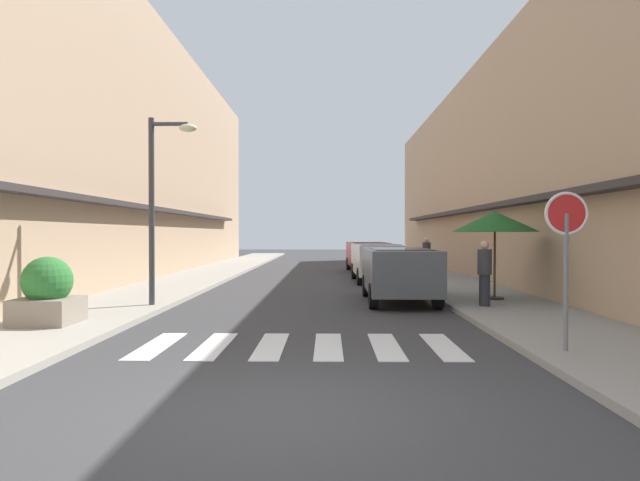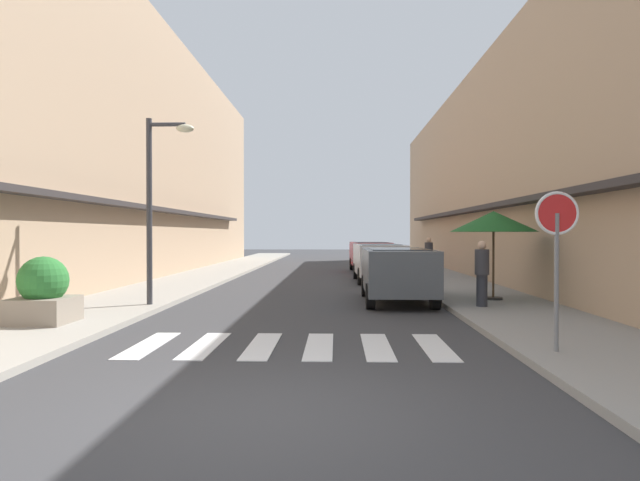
% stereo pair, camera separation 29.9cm
% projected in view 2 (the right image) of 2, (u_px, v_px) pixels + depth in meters
% --- Properties ---
extents(ground_plane, '(87.80, 87.80, 0.00)m').
position_uv_depth(ground_plane, '(317.00, 281.00, 21.56)').
color(ground_plane, '#38383A').
extents(sidewalk_left, '(2.86, 55.87, 0.12)m').
position_uv_depth(sidewalk_left, '(195.00, 279.00, 21.71)').
color(sidewalk_left, '#9E998E').
rests_on(sidewalk_left, ground_plane).
extents(sidewalk_right, '(2.86, 55.87, 0.12)m').
position_uv_depth(sidewalk_right, '(442.00, 280.00, 21.42)').
color(sidewalk_right, gray).
rests_on(sidewalk_right, ground_plane).
extents(building_row_left, '(5.50, 37.92, 10.64)m').
position_uv_depth(building_row_left, '(107.00, 151.00, 22.76)').
color(building_row_left, tan).
rests_on(building_row_left, ground_plane).
extents(building_row_right, '(5.50, 37.92, 8.64)m').
position_uv_depth(building_row_right, '(534.00, 174.00, 22.24)').
color(building_row_right, tan).
rests_on(building_row_right, ground_plane).
extents(crosswalk, '(5.20, 2.20, 0.01)m').
position_uv_depth(crosswalk, '(291.00, 346.00, 9.05)').
color(crosswalk, silver).
rests_on(crosswalk, ground_plane).
extents(parked_car_near, '(1.83, 4.15, 1.47)m').
position_uv_depth(parked_car_near, '(397.00, 269.00, 14.79)').
color(parked_car_near, '#4C5156').
rests_on(parked_car_near, ground_plane).
extents(parked_car_mid, '(1.90, 4.29, 1.47)m').
position_uv_depth(parked_car_mid, '(379.00, 258.00, 21.19)').
color(parked_car_mid, silver).
rests_on(parked_car_mid, ground_plane).
extents(parked_car_far, '(1.96, 4.17, 1.47)m').
position_uv_depth(parked_car_far, '(370.00, 253.00, 26.76)').
color(parked_car_far, maroon).
rests_on(parked_car_far, ground_plane).
extents(round_street_sign, '(0.65, 0.07, 2.37)m').
position_uv_depth(round_street_sign, '(557.00, 229.00, 8.08)').
color(round_street_sign, slate).
rests_on(round_street_sign, sidewalk_right).
extents(street_lamp, '(1.19, 0.28, 4.59)m').
position_uv_depth(street_lamp, '(158.00, 189.00, 13.48)').
color(street_lamp, '#38383D').
rests_on(street_lamp, sidewalk_left).
extents(cafe_umbrella, '(2.28, 2.28, 2.35)m').
position_uv_depth(cafe_umbrella, '(493.00, 222.00, 14.50)').
color(cafe_umbrella, '#262626').
rests_on(cafe_umbrella, sidewalk_right).
extents(planter_corner, '(1.10, 1.10, 1.30)m').
position_uv_depth(planter_corner, '(43.00, 293.00, 10.69)').
color(planter_corner, gray).
rests_on(planter_corner, sidewalk_left).
extents(pedestrian_walking_near, '(0.34, 0.34, 1.57)m').
position_uv_depth(pedestrian_walking_near, '(482.00, 272.00, 13.13)').
color(pedestrian_walking_near, '#282B33').
rests_on(pedestrian_walking_near, sidewalk_right).
extents(pedestrian_walking_far, '(0.34, 0.34, 1.60)m').
position_uv_depth(pedestrian_walking_far, '(429.00, 256.00, 22.85)').
color(pedestrian_walking_far, '#282B33').
rests_on(pedestrian_walking_far, sidewalk_right).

